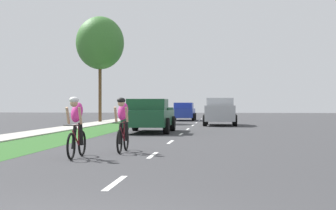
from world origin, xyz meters
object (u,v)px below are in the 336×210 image
(pickup_dark_green, at_px, (150,116))
(sedan_blue, at_px, (184,111))
(cyclist_trailing, at_px, (123,124))
(street_tree_far, at_px, (100,43))
(cyclist_lead, at_px, (76,127))
(suv_silver, at_px, (220,111))

(pickup_dark_green, bearing_deg, sedan_blue, 89.07)
(cyclist_trailing, relative_size, street_tree_far, 0.21)
(street_tree_far, bearing_deg, cyclist_trailing, -75.49)
(cyclist_lead, relative_size, sedan_blue, 0.40)
(pickup_dark_green, relative_size, suv_silver, 1.09)
(suv_silver, bearing_deg, cyclist_trailing, -97.89)
(cyclist_lead, relative_size, cyclist_trailing, 1.00)
(cyclist_trailing, height_order, sedan_blue, cyclist_trailing)
(cyclist_trailing, bearing_deg, sedan_blue, 90.67)
(cyclist_trailing, bearing_deg, street_tree_far, 104.51)
(cyclist_trailing, height_order, suv_silver, suv_silver)
(cyclist_trailing, relative_size, pickup_dark_green, 0.34)
(sedan_blue, relative_size, street_tree_far, 0.53)
(sedan_blue, bearing_deg, street_tree_far, -140.47)
(cyclist_trailing, height_order, pickup_dark_green, pickup_dark_green)
(cyclist_lead, distance_m, cyclist_trailing, 1.96)
(suv_silver, distance_m, street_tree_far, 11.68)
(suv_silver, height_order, street_tree_far, street_tree_far)
(sedan_blue, bearing_deg, cyclist_trailing, -89.33)
(street_tree_far, bearing_deg, pickup_dark_green, -67.95)
(cyclist_lead, height_order, cyclist_trailing, same)
(pickup_dark_green, relative_size, sedan_blue, 1.19)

